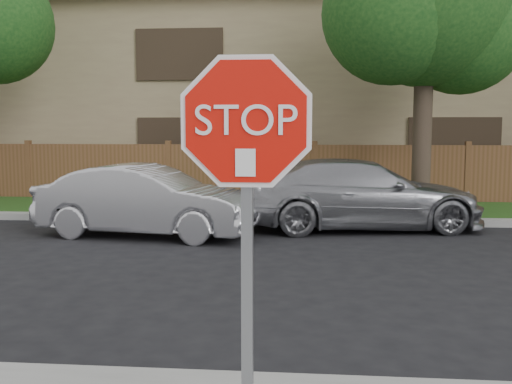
# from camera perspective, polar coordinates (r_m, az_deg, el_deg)

# --- Properties ---
(far_curb) EXTENTS (70.00, 0.30, 0.15)m
(far_curb) POSITION_cam_1_polar(r_m,az_deg,el_deg) (13.05, 5.64, -2.69)
(far_curb) COLOR gray
(far_curb) RESTS_ON ground
(grass_strip) EXTENTS (70.00, 3.00, 0.12)m
(grass_strip) POSITION_cam_1_polar(r_m,az_deg,el_deg) (14.68, 5.60, -1.73)
(grass_strip) COLOR #1E4714
(grass_strip) RESTS_ON ground
(fence) EXTENTS (70.00, 0.12, 1.60)m
(fence) POSITION_cam_1_polar(r_m,az_deg,el_deg) (16.19, 5.60, 1.67)
(fence) COLOR brown
(fence) RESTS_ON ground
(apartment_building) EXTENTS (35.20, 9.20, 7.20)m
(apartment_building) POSITION_cam_1_polar(r_m,az_deg,el_deg) (21.78, 5.60, 10.07)
(apartment_building) COLOR #97805D
(apartment_building) RESTS_ON ground
(tree_mid) EXTENTS (4.80, 3.90, 7.35)m
(tree_mid) POSITION_cam_1_polar(r_m,az_deg,el_deg) (14.80, 16.06, 16.86)
(tree_mid) COLOR #382B21
(tree_mid) RESTS_ON ground
(stop_sign) EXTENTS (1.01, 0.13, 2.55)m
(stop_sign) POSITION_cam_1_polar(r_m,az_deg,el_deg) (3.29, -0.93, 1.12)
(stop_sign) COLOR gray
(stop_sign) RESTS_ON sidewalk_near
(sedan_left) EXTENTS (4.33, 2.04, 1.37)m
(sedan_left) POSITION_cam_1_polar(r_m,az_deg,el_deg) (11.63, -10.35, -0.83)
(sedan_left) COLOR silver
(sedan_left) RESTS_ON ground
(sedan_right) EXTENTS (5.19, 2.72, 1.44)m
(sedan_right) POSITION_cam_1_polar(r_m,az_deg,el_deg) (12.45, 9.93, -0.21)
(sedan_right) COLOR #999AA0
(sedan_right) RESTS_ON ground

